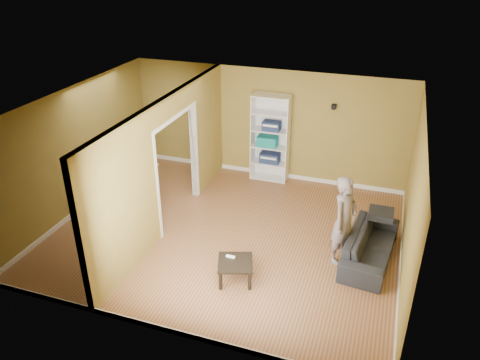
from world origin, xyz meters
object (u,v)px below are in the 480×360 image
(person, at_px, (345,213))
(chair_near, at_px, (115,190))
(dining_table, at_px, (127,169))
(sofa, at_px, (371,242))
(chair_left, at_px, (96,171))
(bookshelf, at_px, (271,138))
(coffee_table, at_px, (235,264))
(chair_far, at_px, (141,164))

(person, height_order, chair_near, person)
(dining_table, xyz_separation_m, chair_near, (0.10, -0.66, -0.17))
(person, bearing_deg, sofa, -46.04)
(sofa, relative_size, chair_left, 1.83)
(bookshelf, relative_size, chair_near, 2.14)
(coffee_table, bearing_deg, chair_far, 141.10)
(chair_left, bearing_deg, coffee_table, 55.26)
(coffee_table, xyz_separation_m, chair_left, (-3.99, 1.96, 0.19))
(dining_table, bearing_deg, person, -10.10)
(sofa, bearing_deg, chair_far, 82.58)
(dining_table, bearing_deg, sofa, -7.11)
(coffee_table, xyz_separation_m, chair_near, (-3.13, 1.35, 0.16))
(sofa, distance_m, chair_near, 5.20)
(chair_left, bearing_deg, bookshelf, 110.56)
(bookshelf, bearing_deg, chair_far, -154.85)
(person, height_order, chair_far, person)
(person, bearing_deg, bookshelf, 59.29)
(sofa, height_order, dining_table, dining_table)
(coffee_table, distance_m, chair_left, 4.45)
(person, distance_m, bookshelf, 3.44)
(dining_table, bearing_deg, chair_far, 91.74)
(chair_left, relative_size, chair_near, 1.07)
(coffee_table, bearing_deg, chair_near, 156.62)
(chair_left, bearing_deg, dining_table, 85.38)
(chair_far, bearing_deg, chair_left, 63.18)
(sofa, height_order, coffee_table, sofa)
(chair_near, bearing_deg, bookshelf, 28.45)
(person, bearing_deg, chair_far, 95.44)
(bookshelf, relative_size, coffee_table, 3.63)
(chair_left, bearing_deg, person, 73.24)
(dining_table, bearing_deg, bookshelf, 34.74)
(dining_table, bearing_deg, coffee_table, -31.99)
(sofa, bearing_deg, dining_table, 88.85)
(person, height_order, dining_table, person)
(chair_far, bearing_deg, dining_table, 113.60)
(bookshelf, height_order, coffee_table, bookshelf)
(sofa, distance_m, bookshelf, 3.68)
(coffee_table, bearing_deg, sofa, 33.19)
(sofa, height_order, chair_near, chair_near)
(dining_table, relative_size, chair_far, 1.12)
(coffee_table, distance_m, dining_table, 3.82)
(chair_far, bearing_deg, chair_near, 117.18)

